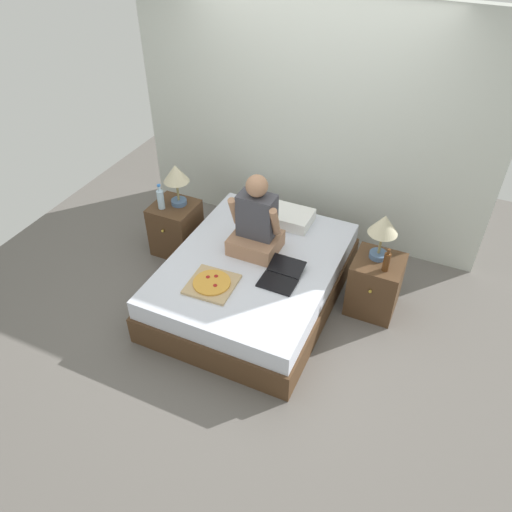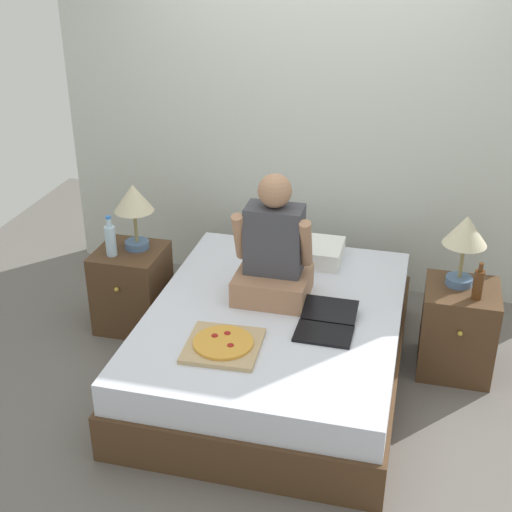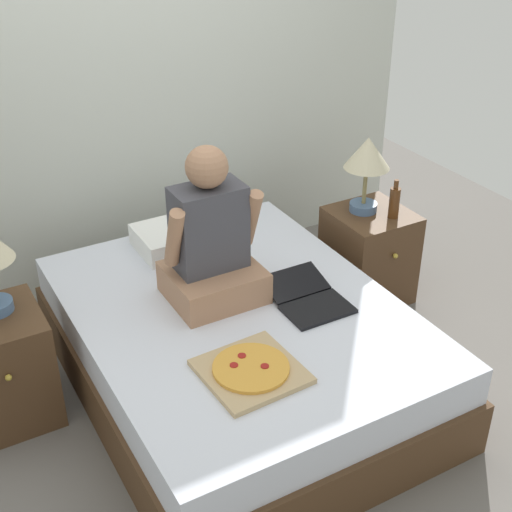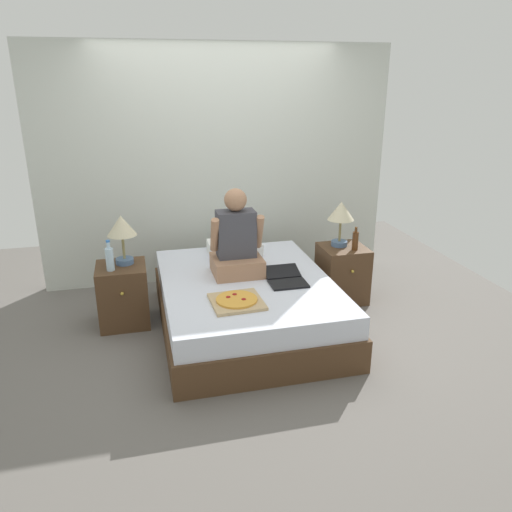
% 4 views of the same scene
% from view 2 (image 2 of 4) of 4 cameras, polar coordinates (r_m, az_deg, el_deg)
% --- Properties ---
extents(ground_plane, '(5.79, 5.79, 0.00)m').
position_cam_2_polar(ground_plane, '(4.50, 1.47, -9.45)').
color(ground_plane, '#66605B').
extents(wall_back, '(3.79, 0.12, 2.50)m').
position_cam_2_polar(wall_back, '(5.15, 4.98, 10.73)').
color(wall_back, silver).
rests_on(wall_back, ground).
extents(bed, '(1.51, 1.96, 0.47)m').
position_cam_2_polar(bed, '(4.37, 1.50, -6.98)').
color(bed, '#4C331E').
rests_on(bed, ground).
extents(nightstand_left, '(0.44, 0.47, 0.57)m').
position_cam_2_polar(nightstand_left, '(4.93, -9.87, -2.52)').
color(nightstand_left, '#4C331E').
rests_on(nightstand_left, ground).
extents(lamp_on_left_nightstand, '(0.26, 0.26, 0.45)m').
position_cam_2_polar(lamp_on_left_nightstand, '(4.69, -9.76, 4.23)').
color(lamp_on_left_nightstand, '#4C6B93').
rests_on(lamp_on_left_nightstand, nightstand_left).
extents(water_bottle, '(0.07, 0.07, 0.28)m').
position_cam_2_polar(water_bottle, '(4.71, -11.56, 1.29)').
color(water_bottle, silver).
rests_on(water_bottle, nightstand_left).
extents(nightstand_right, '(0.44, 0.47, 0.57)m').
position_cam_2_polar(nightstand_right, '(4.58, 15.83, -5.65)').
color(nightstand_right, '#4C331E').
rests_on(nightstand_right, ground).
extents(lamp_on_right_nightstand, '(0.26, 0.26, 0.45)m').
position_cam_2_polar(lamp_on_right_nightstand, '(4.34, 16.41, 1.59)').
color(lamp_on_right_nightstand, '#4C6B93').
rests_on(lamp_on_right_nightstand, nightstand_right).
extents(beer_bottle, '(0.06, 0.06, 0.23)m').
position_cam_2_polar(beer_bottle, '(4.31, 17.37, -2.15)').
color(beer_bottle, '#512D14').
rests_on(beer_bottle, nightstand_right).
extents(pillow, '(0.52, 0.34, 0.12)m').
position_cam_2_polar(pillow, '(4.81, 3.82, 0.43)').
color(pillow, white).
rests_on(pillow, bed).
extents(person_seated, '(0.47, 0.40, 0.78)m').
position_cam_2_polar(person_seated, '(4.26, 1.41, 0.24)').
color(person_seated, '#A37556').
rests_on(person_seated, bed).
extents(laptop, '(0.32, 0.42, 0.07)m').
position_cam_2_polar(laptop, '(4.06, 5.60, -5.59)').
color(laptop, black).
rests_on(laptop, bed).
extents(pizza_box, '(0.42, 0.42, 0.05)m').
position_cam_2_polar(pizza_box, '(3.89, -2.64, -7.10)').
color(pizza_box, tan).
rests_on(pizza_box, bed).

